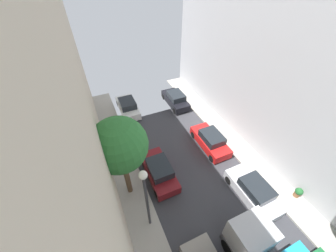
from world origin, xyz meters
name	(u,v)px	position (x,y,z in m)	size (l,w,h in m)	color
sidewalk_right	(324,236)	(5.00, 0.00, 0.07)	(2.00, 44.00, 0.15)	#A8A399
parked_car_left_2	(159,171)	(-2.70, 8.22, 0.72)	(1.78, 4.20, 1.57)	maroon
parked_car_left_3	(128,107)	(-2.70, 17.37, 0.72)	(1.78, 4.20, 1.57)	white
parked_car_right_2	(253,191)	(2.70, 3.96, 0.72)	(1.78, 4.20, 1.57)	silver
parked_car_right_3	(210,140)	(2.70, 9.35, 0.72)	(1.78, 4.20, 1.57)	red
parked_car_right_4	(175,99)	(2.70, 16.55, 0.72)	(1.78, 4.20, 1.57)	black
street_tree_0	(119,145)	(-5.14, 7.89, 5.01)	(3.37, 3.37, 6.59)	brown
potted_plant_1	(110,148)	(-5.65, 12.22, 0.57)	(0.54, 0.54, 0.78)	brown
potted_plant_2	(298,192)	(5.62, 2.63, 0.61)	(0.51, 0.51, 0.83)	brown
lamp_post	(146,194)	(-4.60, 5.14, 3.80)	(0.44, 0.44, 5.55)	#333338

